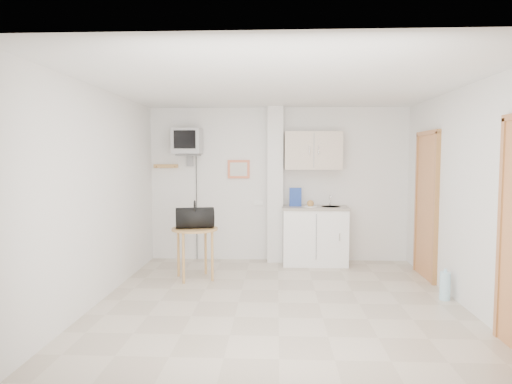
{
  "coord_description": "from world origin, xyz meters",
  "views": [
    {
      "loc": [
        -0.02,
        -5.21,
        1.69
      ],
      "look_at": [
        -0.29,
        0.6,
        1.25
      ],
      "focal_mm": 32.0,
      "sensor_mm": 36.0,
      "label": 1
    }
  ],
  "objects_px": {
    "crt_television": "(187,142)",
    "round_table": "(195,235)",
    "duffel_bag": "(195,218)",
    "water_bottle": "(445,286)"
  },
  "relations": [
    {
      "from": "round_table",
      "to": "water_bottle",
      "type": "distance_m",
      "value": 3.28
    },
    {
      "from": "duffel_bag",
      "to": "crt_television",
      "type": "bearing_deg",
      "value": 92.88
    },
    {
      "from": "round_table",
      "to": "water_bottle",
      "type": "relative_size",
      "value": 1.9
    },
    {
      "from": "water_bottle",
      "to": "crt_television",
      "type": "bearing_deg",
      "value": 152.06
    },
    {
      "from": "crt_television",
      "to": "duffel_bag",
      "type": "distance_m",
      "value": 1.51
    },
    {
      "from": "crt_television",
      "to": "round_table",
      "type": "height_order",
      "value": "crt_television"
    },
    {
      "from": "crt_television",
      "to": "duffel_bag",
      "type": "xyz_separation_m",
      "value": [
        0.29,
        -1.03,
        -1.07
      ]
    },
    {
      "from": "duffel_bag",
      "to": "water_bottle",
      "type": "relative_size",
      "value": 1.52
    },
    {
      "from": "round_table",
      "to": "duffel_bag",
      "type": "xyz_separation_m",
      "value": [
        0.01,
        -0.02,
        0.24
      ]
    },
    {
      "from": "crt_television",
      "to": "water_bottle",
      "type": "bearing_deg",
      "value": -27.94
    }
  ]
}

